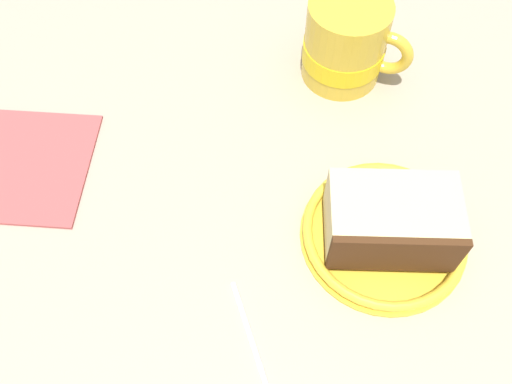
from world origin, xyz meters
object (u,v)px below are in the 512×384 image
object	(u,v)px
small_plate	(384,234)
tea_mug	(349,44)
cake_slice	(391,222)
folded_napkin	(23,164)

from	to	relation	value
small_plate	tea_mug	bearing A→B (deg)	-60.41
cake_slice	tea_mug	bearing A→B (deg)	-60.51
tea_mug	folded_napkin	bearing A→B (deg)	44.75
small_plate	folded_napkin	size ratio (longest dim) A/B	1.15
small_plate	tea_mug	size ratio (longest dim) A/B	1.36
cake_slice	folded_napkin	bearing A→B (deg)	10.81
small_plate	cake_slice	distance (cm)	2.74
small_plate	tea_mug	world-z (taller)	tea_mug
tea_mug	folded_napkin	size ratio (longest dim) A/B	0.85
small_plate	cake_slice	world-z (taller)	cake_slice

